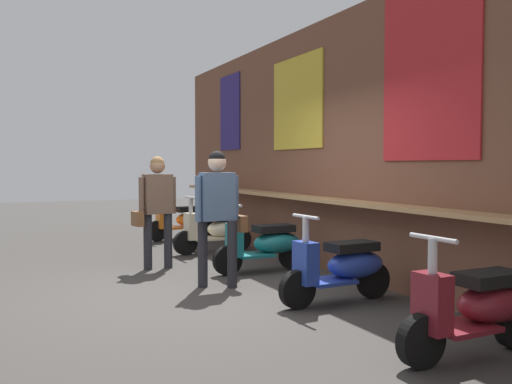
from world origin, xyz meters
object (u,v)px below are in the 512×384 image
Objects in this scene: scooter_maroon at (479,307)px; shopper_browsing at (218,205)px; scooter_orange at (185,220)px; shopper_with_handbag at (157,201)px; scooter_teal at (266,244)px; scooter_blue at (343,267)px; scooter_cream at (218,230)px.

shopper_browsing is at bearing -74.48° from scooter_maroon.
shopper_browsing is at bearing 74.55° from scooter_orange.
scooter_orange is at bearing 147.86° from shopper_with_handbag.
scooter_orange is at bearing -91.28° from scooter_maroon.
scooter_maroon is 4.81m from shopper_with_handbag.
scooter_teal is 1.28m from shopper_browsing.
scooter_maroon is (7.41, 0.00, 0.00)m from scooter_orange.
scooter_blue and scooter_maroon have the same top height.
scooter_cream is 1.00× the size of scooter_teal.
scooter_cream is 3.75m from scooter_blue.
shopper_with_handbag is at bearing -75.26° from scooter_maroon.
scooter_cream is at bearing 86.97° from scooter_orange.
shopper_browsing is at bearing 7.19° from shopper_with_handbag.
scooter_cream is 2.72m from shopper_browsing.
shopper_browsing reaches higher than scooter_orange.
shopper_with_handbag is 1.51m from shopper_browsing.
shopper_browsing is (4.29, -0.94, 0.62)m from scooter_orange.
scooter_teal is at bearing 87.18° from scooter_cream.
scooter_orange is 5.56m from scooter_blue.
scooter_blue is at bearing 86.97° from scooter_orange.
scooter_blue is (1.88, -0.00, 0.00)m from scooter_teal.
scooter_teal is at bearing -59.74° from shopper_browsing.
scooter_orange is 3.67m from scooter_teal.
scooter_blue is at bearing -91.28° from scooter_maroon.
scooter_teal is 1.00× the size of scooter_maroon.
scooter_maroon is (5.61, 0.00, 0.00)m from scooter_cream.
scooter_blue is 0.85× the size of shopper_browsing.
scooter_cream is 1.00× the size of scooter_blue.
scooter_cream is 1.00× the size of scooter_maroon.
scooter_teal is 1.88m from scooter_blue.
scooter_orange and scooter_blue have the same top height.
scooter_cream is at bearing -93.15° from scooter_blue.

